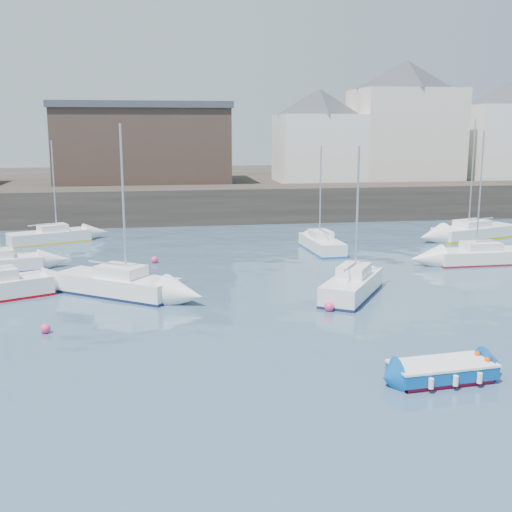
{
  "coord_description": "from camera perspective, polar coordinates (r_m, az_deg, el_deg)",
  "views": [
    {
      "loc": [
        -5.27,
        -20.49,
        8.16
      ],
      "look_at": [
        0.0,
        12.0,
        1.5
      ],
      "focal_mm": 45.0,
      "sensor_mm": 36.0,
      "label": 1
    }
  ],
  "objects": [
    {
      "name": "buoy_mid",
      "position": [
        29.17,
        6.52,
        -4.88
      ],
      "size": [
        0.44,
        0.44,
        0.44
      ],
      "primitive_type": "sphere",
      "color": "#FF337F",
      "rests_on": "ground"
    },
    {
      "name": "sailboat_b",
      "position": [
        32.37,
        -12.26,
        -2.44
      ],
      "size": [
        6.43,
        5.47,
        8.31
      ],
      "color": "white",
      "rests_on": "ground"
    },
    {
      "name": "sailboat_d",
      "position": [
        41.25,
        19.64,
        0.04
      ],
      "size": [
        6.24,
        2.1,
        7.92
      ],
      "color": "white",
      "rests_on": "ground"
    },
    {
      "name": "sailboat_h",
      "position": [
        48.13,
        -17.86,
        1.69
      ],
      "size": [
        5.85,
        3.96,
        7.22
      ],
      "color": "white",
      "rests_on": "ground"
    },
    {
      "name": "blue_dinghy",
      "position": [
        22.05,
        16.2,
        -9.75
      ],
      "size": [
        3.52,
        1.96,
        0.65
      ],
      "color": "maroon",
      "rests_on": "ground"
    },
    {
      "name": "sailboat_f",
      "position": [
        42.96,
        5.86,
        1.09
      ],
      "size": [
        2.0,
        5.41,
        6.93
      ],
      "color": "white",
      "rests_on": "ground"
    },
    {
      "name": "buoy_far",
      "position": [
        39.57,
        -9.0,
        -0.6
      ],
      "size": [
        0.42,
        0.42,
        0.42
      ],
      "primitive_type": "sphere",
      "color": "#FF337F",
      "rests_on": "ground"
    },
    {
      "name": "bldg_east_d",
      "position": [
        64.09,
        5.59,
        10.68
      ],
      "size": [
        11.14,
        11.14,
        8.95
      ],
      "color": "white",
      "rests_on": "land_strip"
    },
    {
      "name": "buoy_near",
      "position": [
        27.34,
        -18.19,
        -6.52
      ],
      "size": [
        0.41,
        0.41,
        0.41
      ],
      "primitive_type": "sphere",
      "color": "#FF337F",
      "rests_on": "ground"
    },
    {
      "name": "quay_wall",
      "position": [
        56.14,
        -3.77,
        4.6
      ],
      "size": [
        90.0,
        5.0,
        3.0
      ],
      "primitive_type": "cube",
      "color": "#28231E",
      "rests_on": "ground"
    },
    {
      "name": "water",
      "position": [
        22.68,
        4.93,
        -9.7
      ],
      "size": [
        220.0,
        220.0,
        0.0
      ],
      "primitive_type": "plane",
      "color": "#2D4760",
      "rests_on": "ground"
    },
    {
      "name": "sailboat_g",
      "position": [
        50.47,
        18.85,
        2.08
      ],
      "size": [
        7.19,
        4.26,
        8.67
      ],
      "color": "white",
      "rests_on": "ground"
    },
    {
      "name": "bldg_east_a",
      "position": [
        67.41,
        13.08,
        11.7
      ],
      "size": [
        13.36,
        13.36,
        11.8
      ],
      "color": "beige",
      "rests_on": "land_strip"
    },
    {
      "name": "bldg_east_b",
      "position": [
        71.82,
        21.49,
        10.43
      ],
      "size": [
        11.88,
        11.88,
        9.95
      ],
      "color": "white",
      "rests_on": "land_strip"
    },
    {
      "name": "land_strip",
      "position": [
        73.99,
        -5.12,
        6.15
      ],
      "size": [
        90.0,
        32.0,
        2.8
      ],
      "primitive_type": "cube",
      "color": "#28231E",
      "rests_on": "ground"
    },
    {
      "name": "warehouse",
      "position": [
        63.51,
        -10.02,
        9.88
      ],
      "size": [
        16.4,
        10.4,
        7.6
      ],
      "color": "#3D2D26",
      "rests_on": "land_strip"
    },
    {
      "name": "sailboat_c",
      "position": [
        31.63,
        8.55,
        -2.6
      ],
      "size": [
        4.48,
        5.58,
        7.26
      ],
      "color": "white",
      "rests_on": "ground"
    }
  ]
}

